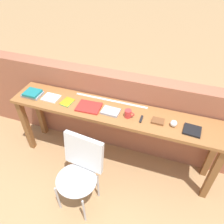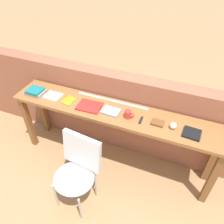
% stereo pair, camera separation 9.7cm
% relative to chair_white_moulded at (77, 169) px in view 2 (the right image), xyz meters
% --- Properties ---
extents(ground_plane, '(40.00, 40.00, 0.00)m').
position_rel_chair_white_moulded_xyz_m(ground_plane, '(0.16, 0.34, -0.53)').
color(ground_plane, tan).
extents(brick_wall_back, '(6.00, 0.20, 1.15)m').
position_rel_chair_white_moulded_xyz_m(brick_wall_back, '(0.16, 0.98, 0.05)').
color(brick_wall_back, '#9E5B42').
rests_on(brick_wall_back, ground).
extents(sideboard, '(2.50, 0.44, 0.88)m').
position_rel_chair_white_moulded_xyz_m(sideboard, '(0.16, 0.64, 0.21)').
color(sideboard, '#996033').
rests_on(sideboard, ground).
extents(chair_white_moulded, '(0.49, 0.50, 0.89)m').
position_rel_chair_white_moulded_xyz_m(chair_white_moulded, '(0.00, 0.00, 0.00)').
color(chair_white_moulded, silver).
rests_on(chair_white_moulded, ground).
extents(book_stack_leftmost, '(0.23, 0.18, 0.06)m').
position_rel_chair_white_moulded_xyz_m(book_stack_leftmost, '(-0.87, 0.60, 0.38)').
color(book_stack_leftmost, '#9E9EA3').
rests_on(book_stack_leftmost, sideboard).
extents(magazine_cycling, '(0.20, 0.17, 0.02)m').
position_rel_chair_white_moulded_xyz_m(magazine_cycling, '(-0.63, 0.62, 0.36)').
color(magazine_cycling, white).
rests_on(magazine_cycling, sideboard).
extents(pamphlet_pile_colourful, '(0.15, 0.18, 0.01)m').
position_rel_chair_white_moulded_xyz_m(pamphlet_pile_colourful, '(-0.40, 0.62, 0.36)').
color(pamphlet_pile_colourful, yellow).
rests_on(pamphlet_pile_colourful, sideboard).
extents(book_open_centre, '(0.28, 0.22, 0.02)m').
position_rel_chair_white_moulded_xyz_m(book_open_centre, '(-0.12, 0.60, 0.36)').
color(book_open_centre, red).
rests_on(book_open_centre, sideboard).
extents(book_grey_hardcover, '(0.21, 0.15, 0.03)m').
position_rel_chair_white_moulded_xyz_m(book_grey_hardcover, '(0.14, 0.61, 0.37)').
color(book_grey_hardcover, '#9E9EA3').
rests_on(book_grey_hardcover, sideboard).
extents(mug, '(0.11, 0.08, 0.09)m').
position_rel_chair_white_moulded_xyz_m(mug, '(0.35, 0.60, 0.40)').
color(mug, red).
rests_on(mug, sideboard).
extents(multitool_folded, '(0.02, 0.11, 0.02)m').
position_rel_chair_white_moulded_xyz_m(multitool_folded, '(0.50, 0.60, 0.36)').
color(multitool_folded, black).
rests_on(multitool_folded, sideboard).
extents(leather_journal_brown, '(0.13, 0.10, 0.02)m').
position_rel_chair_white_moulded_xyz_m(leather_journal_brown, '(0.67, 0.62, 0.37)').
color(leather_journal_brown, brown).
rests_on(leather_journal_brown, sideboard).
extents(sports_ball_small, '(0.07, 0.07, 0.07)m').
position_rel_chair_white_moulded_xyz_m(sports_ball_small, '(0.84, 0.61, 0.39)').
color(sports_ball_small, silver).
rests_on(sports_ball_small, sideboard).
extents(book_repair_rightmost, '(0.18, 0.17, 0.02)m').
position_rel_chair_white_moulded_xyz_m(book_repair_rightmost, '(1.03, 0.59, 0.36)').
color(book_repair_rightmost, black).
rests_on(book_repair_rightmost, sideboard).
extents(ruler_metal_back_edge, '(0.90, 0.03, 0.00)m').
position_rel_chair_white_moulded_xyz_m(ruler_metal_back_edge, '(0.07, 0.81, 0.35)').
color(ruler_metal_back_edge, silver).
rests_on(ruler_metal_back_edge, sideboard).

